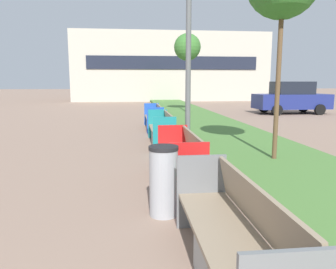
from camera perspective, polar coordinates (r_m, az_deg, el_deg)
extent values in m
cube|color=#4C7A38|center=(11.37, 9.80, 0.17)|extent=(2.80, 120.00, 0.18)
cube|color=#B2AD9E|center=(34.17, 0.26, 11.54)|extent=(18.91, 6.29, 6.54)
cube|color=#1E2333|center=(31.02, 0.96, 12.39)|extent=(15.88, 0.08, 1.20)
cube|color=#9E9B96|center=(3.28, 10.29, -20.76)|extent=(0.52, 0.60, 0.42)
cube|color=gray|center=(3.18, 10.41, -17.15)|extent=(0.58, 2.29, 0.05)
cube|color=gray|center=(3.16, 15.36, -12.31)|extent=(0.14, 2.20, 0.48)
cube|color=slate|center=(4.20, 5.80, -9.87)|extent=(0.62, 0.04, 0.94)
cube|color=#9E9B96|center=(6.05, 1.99, -6.48)|extent=(0.52, 0.60, 0.42)
cube|color=gray|center=(5.99, 2.00, -4.36)|extent=(0.58, 1.96, 0.05)
cube|color=gray|center=(5.98, 4.57, -1.84)|extent=(0.14, 1.88, 0.48)
cube|color=red|center=(5.03, 3.68, -6.64)|extent=(0.62, 0.04, 0.94)
cube|color=red|center=(6.96, 0.80, -2.19)|extent=(0.62, 0.04, 0.94)
cube|color=#9E9B96|center=(9.75, -1.27, -0.48)|extent=(0.52, 0.60, 0.42)
cube|color=gray|center=(9.71, -1.28, 0.86)|extent=(0.58, 2.24, 0.05)
cube|color=gray|center=(9.71, 0.31, 2.42)|extent=(0.14, 2.15, 0.48)
cube|color=#197A7F|center=(8.59, -0.60, -0.01)|extent=(0.62, 0.04, 0.94)
cube|color=#197A7F|center=(10.83, -1.82, 1.89)|extent=(0.62, 0.04, 0.94)
cube|color=#9E9B96|center=(12.95, -2.56, 1.91)|extent=(0.52, 0.60, 0.42)
cube|color=gray|center=(12.92, -2.57, 2.92)|extent=(0.58, 2.26, 0.05)
cube|color=gray|center=(12.92, -1.38, 4.09)|extent=(0.14, 2.17, 0.48)
cube|color=blue|center=(11.78, -2.19, 2.48)|extent=(0.62, 0.04, 0.94)
cube|color=blue|center=(14.06, -2.89, 3.55)|extent=(0.62, 0.04, 0.94)
cylinder|color=#9EA0A5|center=(4.56, -0.78, -8.39)|extent=(0.39, 0.39, 0.93)
cylinder|color=black|center=(4.43, -0.79, -2.36)|extent=(0.41, 0.41, 0.05)
cylinder|color=brown|center=(7.38, 18.56, 7.75)|extent=(0.10, 0.10, 3.44)
cylinder|color=brown|center=(18.36, 3.33, 8.56)|extent=(0.10, 0.10, 3.31)
sphere|color=#38702D|center=(18.46, 3.39, 14.96)|extent=(1.46, 1.46, 1.46)
cube|color=navy|center=(20.44, 20.67, 5.43)|extent=(4.23, 1.82, 0.84)
cube|color=black|center=(20.41, 20.79, 7.61)|extent=(2.12, 1.58, 0.72)
cylinder|color=black|center=(20.29, 24.93, 3.95)|extent=(0.60, 0.20, 0.60)
cylinder|color=black|center=(21.85, 22.49, 4.42)|extent=(0.60, 0.20, 0.60)
cylinder|color=black|center=(19.11, 18.44, 4.06)|extent=(0.60, 0.20, 0.60)
cylinder|color=black|center=(20.75, 16.36, 4.53)|extent=(0.60, 0.20, 0.60)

